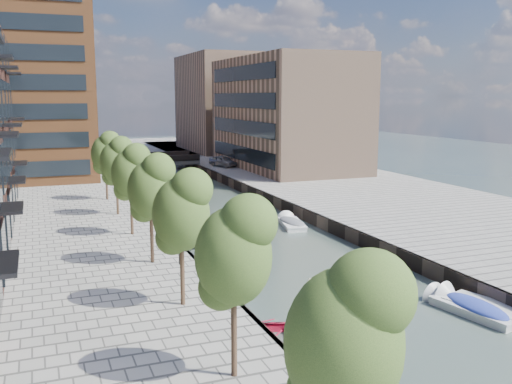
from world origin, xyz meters
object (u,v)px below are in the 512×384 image
tree_1 (233,249)px  tree_2 (181,209)px  bridge (148,161)px  sloop_2 (276,342)px  sloop_1 (210,276)px  tree_6 (105,151)px  motorboat_3 (468,308)px  tree_5 (116,159)px  motorboat_2 (483,310)px  sloop_0 (325,362)px  tree_4 (130,170)px  sloop_4 (184,247)px  motorboat_4 (291,223)px  car (223,161)px  sloop_3 (182,238)px  tree_0 (344,333)px  tree_3 (150,186)px

tree_1 → tree_2: (0.00, 7.00, 0.00)m
bridge → sloop_2: (-5.34, -57.12, -1.39)m
sloop_1 → tree_1: bearing=-176.0°
tree_2 → tree_1: bearing=-90.0°
tree_6 → motorboat_3: tree_6 is taller
tree_5 → sloop_1: 15.86m
sloop_2 → motorboat_2: (10.51, -0.43, 0.10)m
tree_5 → sloop_0: bearing=-80.9°
tree_4 → sloop_4: (3.29, -0.77, -5.31)m
tree_2 → motorboat_4: bearing=52.2°
tree_5 → sloop_0: tree_5 is taller
bridge → tree_1: tree_1 is taller
tree_4 → sloop_4: bearing=-13.2°
sloop_1 → car: size_ratio=0.93×
bridge → sloop_1: 47.95m
sloop_3 → bridge: bearing=-10.8°
tree_5 → sloop_1: bearing=-78.0°
tree_1 → sloop_1: (3.10, 13.38, -5.31)m
sloop_2 → sloop_4: (0.13, 16.34, 0.00)m
sloop_3 → tree_5: bearing=31.8°
tree_5 → motorboat_2: (13.67, -24.54, -5.21)m
sloop_2 → sloop_0: bearing=-145.2°
bridge → motorboat_4: (4.31, -37.49, -1.21)m
tree_2 → tree_4: (0.00, 14.00, 0.00)m
tree_0 → tree_1: same height
tree_2 → tree_6: same height
motorboat_4 → car: bearing=82.1°
sloop_2 → sloop_1: bearing=9.9°
tree_2 → tree_6: (0.00, 28.00, 0.00)m
sloop_2 → motorboat_3: 9.86m
motorboat_4 → tree_0: bearing=-112.8°
tree_3 → tree_5: 14.00m
tree_0 → tree_5: 35.00m
tree_2 → motorboat_2: bearing=-14.5°
tree_0 → tree_6: 42.00m
tree_0 → sloop_3: bearing=82.7°
bridge → sloop_3: bridge is taller
motorboat_3 → sloop_1: bearing=135.9°
car → tree_1: bearing=-130.9°
tree_2 → sloop_0: (4.24, -5.40, -5.31)m
tree_0 → sloop_1: tree_0 is taller
sloop_3 → car: size_ratio=1.14×
tree_4 → motorboat_4: tree_4 is taller
tree_0 → tree_6: (0.00, 42.00, 0.00)m
tree_5 → sloop_2: size_ratio=1.17×
tree_3 → tree_4: (0.00, 7.00, 0.00)m
tree_3 → sloop_2: tree_3 is taller
tree_5 → sloop_0: 27.26m
tree_2 → tree_3: (0.00, 7.00, 0.00)m
tree_0 → tree_4: bearing=90.0°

